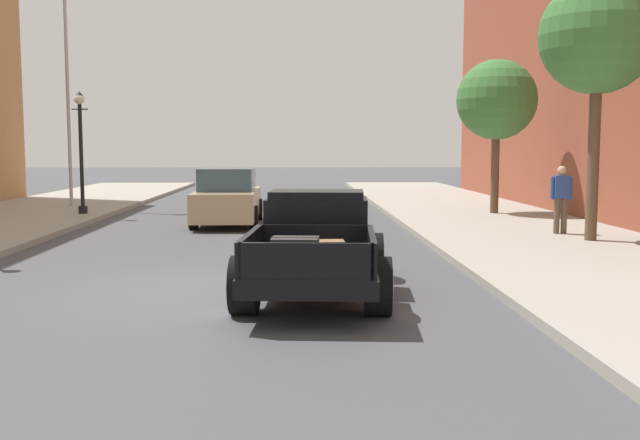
{
  "coord_description": "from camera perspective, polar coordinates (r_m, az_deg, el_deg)",
  "views": [
    {
      "loc": [
        1.49,
        -11.34,
        2.25
      ],
      "look_at": [
        1.91,
        1.09,
        1.0
      ],
      "focal_mm": 40.71,
      "sensor_mm": 36.0,
      "label": 1
    }
  ],
  "objects": [
    {
      "name": "ground_plane",
      "position": [
        11.66,
        -9.29,
        -5.47
      ],
      "size": [
        140.0,
        140.0,
        0.0
      ],
      "primitive_type": "plane",
      "color": "#47474C"
    },
    {
      "name": "hotrod_truck_black",
      "position": [
        11.28,
        -0.27,
        -1.88
      ],
      "size": [
        2.43,
        5.03,
        1.58
      ],
      "color": "black",
      "rests_on": "ground"
    },
    {
      "name": "car_background_tan",
      "position": [
        21.25,
        -7.26,
        1.69
      ],
      "size": [
        1.87,
        4.3,
        1.65
      ],
      "color": "tan",
      "rests_on": "ground"
    },
    {
      "name": "pedestrian_sidewalk_right",
      "position": [
        18.56,
        18.42,
        1.85
      ],
      "size": [
        0.53,
        0.22,
        1.65
      ],
      "color": "brown",
      "rests_on": "sidewalk_right"
    },
    {
      "name": "street_lamp_far",
      "position": [
        24.19,
        -18.29,
        5.78
      ],
      "size": [
        0.5,
        0.32,
        3.85
      ],
      "color": "black",
      "rests_on": "sidewalk_left"
    },
    {
      "name": "flagpole",
      "position": [
        27.71,
        -18.86,
        12.74
      ],
      "size": [
        1.74,
        0.16,
        9.16
      ],
      "color": "#B2B2B7",
      "rests_on": "sidewalk_left"
    },
    {
      "name": "street_tree_nearest",
      "position": [
        17.6,
        21.0,
        13.26
      ],
      "size": [
        2.58,
        2.58,
        5.84
      ],
      "color": "brown",
      "rests_on": "sidewalk_right"
    },
    {
      "name": "street_tree_second",
      "position": [
        23.87,
        13.72,
        9.12
      ],
      "size": [
        2.53,
        2.53,
        4.86
      ],
      "color": "brown",
      "rests_on": "sidewalk_right"
    }
  ]
}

